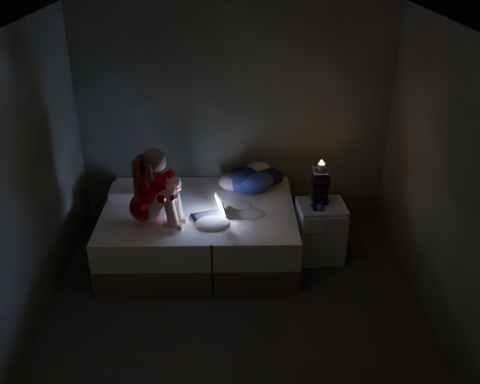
{
  "coord_description": "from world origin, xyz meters",
  "views": [
    {
      "loc": [
        -0.04,
        -4.01,
        3.33
      ],
      "look_at": [
        0.05,
        1.0,
        0.8
      ],
      "focal_mm": 40.23,
      "sensor_mm": 36.0,
      "label": 1
    }
  ],
  "objects_px": {
    "laptop": "(208,208)",
    "candle": "(321,166)",
    "nightstand": "(320,231)",
    "woman": "(144,186)",
    "bed": "(200,230)",
    "phone": "(315,207)"
  },
  "relations": [
    {
      "from": "nightstand",
      "to": "candle",
      "type": "relative_size",
      "value": 8.12
    },
    {
      "from": "phone",
      "to": "nightstand",
      "type": "bearing_deg",
      "value": 33.07
    },
    {
      "from": "bed",
      "to": "nightstand",
      "type": "xyz_separation_m",
      "value": [
        1.31,
        -0.12,
        0.04
      ]
    },
    {
      "from": "phone",
      "to": "candle",
      "type": "bearing_deg",
      "value": 66.13
    },
    {
      "from": "woman",
      "to": "laptop",
      "type": "relative_size",
      "value": 2.47
    },
    {
      "from": "woman",
      "to": "candle",
      "type": "xyz_separation_m",
      "value": [
        1.81,
        0.27,
        0.08
      ]
    },
    {
      "from": "laptop",
      "to": "woman",
      "type": "bearing_deg",
      "value": 167.22
    },
    {
      "from": "laptop",
      "to": "candle",
      "type": "distance_m",
      "value": 1.25
    },
    {
      "from": "bed",
      "to": "nightstand",
      "type": "relative_size",
      "value": 3.17
    },
    {
      "from": "laptop",
      "to": "candle",
      "type": "relative_size",
      "value": 4.15
    },
    {
      "from": "nightstand",
      "to": "woman",
      "type": "bearing_deg",
      "value": -178.48
    },
    {
      "from": "bed",
      "to": "phone",
      "type": "bearing_deg",
      "value": -8.23
    },
    {
      "from": "bed",
      "to": "nightstand",
      "type": "distance_m",
      "value": 1.32
    },
    {
      "from": "woman",
      "to": "nightstand",
      "type": "height_order",
      "value": "woman"
    },
    {
      "from": "bed",
      "to": "nightstand",
      "type": "height_order",
      "value": "nightstand"
    },
    {
      "from": "candle",
      "to": "bed",
      "type": "bearing_deg",
      "value": 178.81
    },
    {
      "from": "phone",
      "to": "laptop",
      "type": "bearing_deg",
      "value": -178.71
    },
    {
      "from": "nightstand",
      "to": "candle",
      "type": "distance_m",
      "value": 0.74
    },
    {
      "from": "nightstand",
      "to": "phone",
      "type": "relative_size",
      "value": 4.64
    },
    {
      "from": "laptop",
      "to": "phone",
      "type": "bearing_deg",
      "value": -17.07
    },
    {
      "from": "bed",
      "to": "laptop",
      "type": "xyz_separation_m",
      "value": [
        0.11,
        -0.22,
        0.4
      ]
    },
    {
      "from": "bed",
      "to": "phone",
      "type": "xyz_separation_m",
      "value": [
        1.23,
        -0.18,
        0.37
      ]
    }
  ]
}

